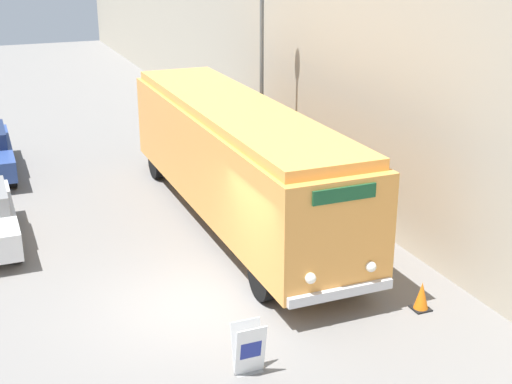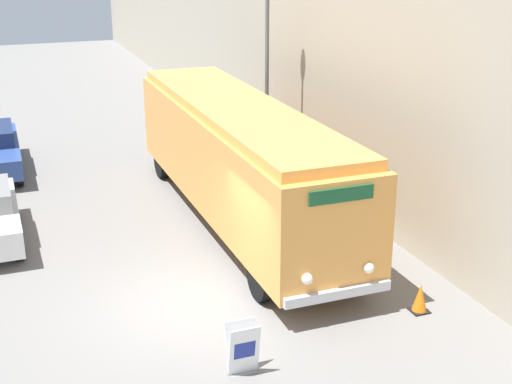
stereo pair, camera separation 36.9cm
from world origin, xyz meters
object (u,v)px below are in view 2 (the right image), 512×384
at_px(sign_board, 243,349).
at_px(streetlamp, 267,39).
at_px(traffic_cone, 420,298).
at_px(vintage_bus, 239,156).

height_order(sign_board, streetlamp, streetlamp).
bearing_deg(traffic_cone, streetlamp, 88.79).
bearing_deg(streetlamp, vintage_bus, -123.64).
bearing_deg(vintage_bus, traffic_cone, -73.35).
bearing_deg(sign_board, traffic_cone, 10.18).
relative_size(sign_board, traffic_cone, 1.57).
xyz_separation_m(sign_board, streetlamp, (4.26, 9.59, 3.86)).
distance_m(vintage_bus, sign_board, 7.16).
xyz_separation_m(streetlamp, traffic_cone, (-0.19, -8.86, -4.03)).
relative_size(sign_board, streetlamp, 0.14).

